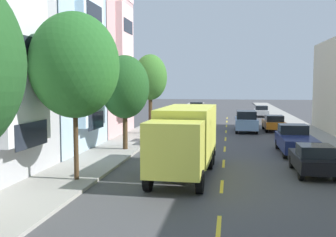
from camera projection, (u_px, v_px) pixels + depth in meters
The scene contains 19 objects.
ground_plane at pixel (226, 134), 34.89m from camera, with size 160.00×160.00×0.00m, color #424244.
sidewalk_left at pixel (141, 135), 33.99m from camera, with size 3.20×120.00×0.14m, color #99968E.
sidewalk_right at pixel (316, 138), 31.85m from camera, with size 3.20×120.00×0.14m, color #99968E.
lane_centerline_dashes at pixel (225, 144), 29.48m from camera, with size 0.14×47.20×0.01m.
townhouse_third_powder_blue at pixel (8, 64), 26.26m from camera, with size 11.64×8.26×11.75m.
townhouse_fourth_rose at pixel (52, 66), 34.71m from camera, with size 13.35×8.26×12.16m.
street_tree_second at pixel (74, 65), 17.43m from camera, with size 3.91×3.91×7.33m.
street_tree_third at pixel (125, 87), 25.84m from camera, with size 3.16×3.16×6.07m.
street_tree_farthest at pixel (150, 78), 34.10m from camera, with size 2.85×2.85×6.73m.
delivery_box_truck at pixel (185, 136), 19.29m from camera, with size 2.66×8.08×3.22m.
parked_hatchback_white at pixel (261, 111), 53.55m from camera, with size 1.76×4.01×1.50m.
parked_hatchback_silver at pixel (163, 133), 29.46m from camera, with size 1.83×4.04×1.50m.
parked_pickup_navy at pixel (295, 140), 25.32m from camera, with size 2.03×5.31×1.73m.
parked_hatchback_orange at pixel (274, 123), 37.26m from camera, with size 1.84×4.04×1.50m.
parked_sedan_red at pixel (187, 118), 43.26m from camera, with size 1.90×4.54×1.43m.
parked_hatchback_teal at pixel (176, 124), 36.32m from camera, with size 1.85×4.05×1.50m.
parked_hatchback_black at pixel (313, 159), 19.32m from camera, with size 1.75×4.00×1.50m.
parked_pickup_forest at pixel (197, 108), 59.75m from camera, with size 2.09×5.33×1.73m.
moving_sky_sedan at pixel (246, 121), 36.75m from camera, with size 1.95×4.80×1.93m.
Camera 1 is at (0.28, -5.01, 4.36)m, focal length 43.00 mm.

